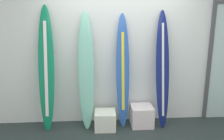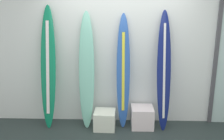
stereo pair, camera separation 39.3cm
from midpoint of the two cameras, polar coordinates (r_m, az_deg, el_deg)
wall_back at (r=4.21m, az=4.83°, el=5.85°), size 7.20×0.20×2.80m
surfboard_emerald at (r=4.09m, az=-12.81°, el=0.35°), size 0.28×0.40×2.13m
surfboard_seafoam at (r=4.00m, az=-3.49°, el=-0.38°), size 0.27×0.36×2.03m
surfboard_cobalt at (r=4.01m, az=5.58°, el=-0.45°), size 0.24×0.33×1.99m
surfboard_navy at (r=4.06m, az=15.38°, el=-0.31°), size 0.25×0.41×2.04m
display_block_left at (r=4.26m, az=10.11°, el=-11.39°), size 0.38×0.38×0.36m
display_block_center at (r=4.15m, az=0.97°, el=-12.20°), size 0.37×0.37×0.31m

